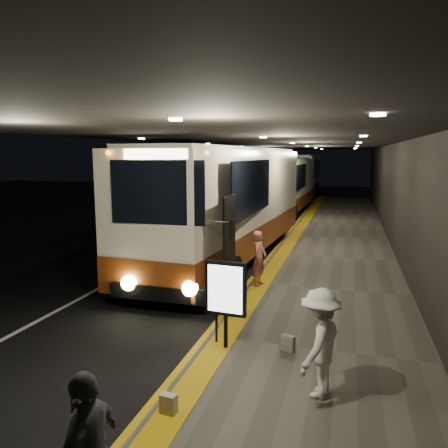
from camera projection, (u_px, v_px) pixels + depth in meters
The scene contains 17 objects.
ground at pixel (161, 289), 12.89m from camera, with size 90.00×90.00×0.00m, color black.
lane_line_white at pixel (171, 250), 18.12m from camera, with size 0.12×50.00×0.01m, color silver.
kerb_stripe_yellow at pixel (270, 257), 16.99m from camera, with size 0.18×50.00×0.01m, color gold.
sidewalk at pixel (333, 259), 16.32m from camera, with size 4.50×50.00×0.15m, color #514C44.
tactile_strip at pixel (283, 254), 16.83m from camera, with size 0.50×50.00×0.01m, color gold.
terminal_wall at pixel (403, 182), 15.25m from camera, with size 0.10×50.00×6.00m, color black.
support_columns at pixel (167, 200), 16.75m from camera, with size 0.80×24.80×4.40m.
canopy at pixel (276, 136), 16.23m from camera, with size 9.00×50.00×0.40m, color black.
coach_main at pixel (230, 208), 16.47m from camera, with size 3.50×13.19×4.08m.
coach_second at pixel (285, 188), 29.48m from camera, with size 2.80×11.59×3.62m.
coach_third at pixel (302, 178), 39.50m from camera, with size 2.72×12.14×3.81m.
passenger_boarding at pixel (259, 258), 12.63m from camera, with size 0.59×0.39×1.62m, color #C06159.
passenger_waiting_white at pixel (320, 343), 6.81m from camera, with size 1.13×0.52×1.74m, color silver.
bag_polka at pixel (288, 343), 8.46m from camera, with size 0.27×0.11×0.32m, color black.
bag_plain at pixel (168, 404), 6.41m from camera, with size 0.24×0.14×0.30m, color #B9B0AD.
info_sign at pixel (226, 290), 8.44m from camera, with size 0.83×0.19×1.75m.
stanchion_post at pixel (216, 314), 8.80m from camera, with size 0.05×0.05×1.19m, color black.
Camera 1 is at (5.22, -11.43, 3.92)m, focal length 35.00 mm.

